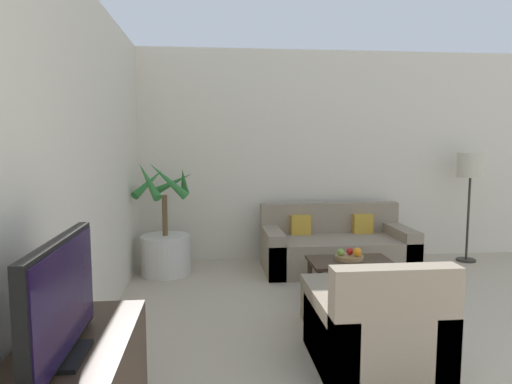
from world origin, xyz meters
TOP-DOWN VIEW (x-y plane):
  - wall_back at (0.00, 6.21)m, footprint 8.42×0.06m
  - wall_left at (-3.44, 3.09)m, footprint 0.06×7.78m
  - television at (-3.12, 2.21)m, footprint 0.18×0.80m
  - potted_palm at (-3.03, 5.60)m, footprint 0.73×0.71m
  - sofa_loveseat at (-1.01, 5.61)m, footprint 1.76×0.87m
  - floor_lamp at (0.78, 5.79)m, footprint 0.33×0.33m
  - coffee_table at (-1.14, 4.59)m, footprint 0.81×0.51m
  - fruit_bowl at (-1.14, 4.64)m, footprint 0.28×0.28m
  - apple_red at (-1.13, 4.67)m, footprint 0.07×0.07m
  - apple_green at (-1.23, 4.64)m, footprint 0.07×0.07m
  - orange_fruit at (-1.08, 4.59)m, footprint 0.09×0.09m
  - armchair at (-1.41, 3.19)m, footprint 0.78×0.87m
  - ottoman at (-1.46, 3.95)m, footprint 0.54×0.45m

SIDE VIEW (x-z plane):
  - ottoman at x=-1.46m, z-range 0.00..0.38m
  - armchair at x=-1.41m, z-range -0.14..0.66m
  - sofa_loveseat at x=-1.01m, z-range -0.12..0.64m
  - coffee_table at x=-1.14m, z-range 0.13..0.51m
  - potted_palm at x=-3.03m, z-range -0.31..1.03m
  - fruit_bowl at x=-1.14m, z-range 0.38..0.42m
  - apple_red at x=-1.13m, z-range 0.42..0.49m
  - apple_green at x=-1.23m, z-range 0.42..0.49m
  - orange_fruit at x=-1.08m, z-range 0.42..0.51m
  - television at x=-3.12m, z-range 0.64..1.15m
  - floor_lamp at x=0.78m, z-range 0.48..1.88m
  - wall_back at x=0.00m, z-range 0.00..2.70m
  - wall_left at x=-3.44m, z-range 0.00..2.70m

